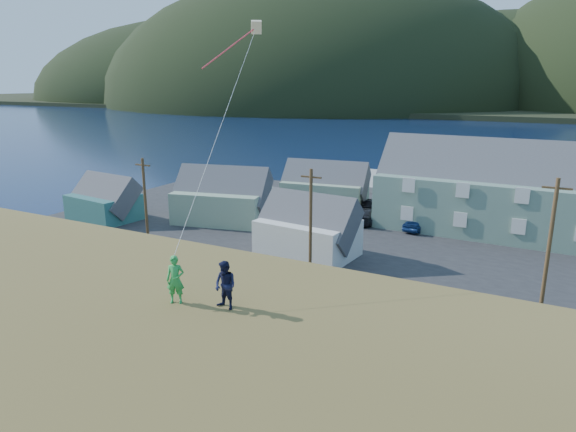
% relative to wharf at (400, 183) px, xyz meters
% --- Properties ---
extents(ground, '(900.00, 900.00, 0.00)m').
position_rel_wharf_xyz_m(ground, '(6.00, -40.00, -0.45)').
color(ground, '#0A1638').
rests_on(ground, ground).
extents(grass_strip, '(110.00, 8.00, 0.10)m').
position_rel_wharf_xyz_m(grass_strip, '(6.00, -42.00, -0.40)').
color(grass_strip, '#4C3D19').
rests_on(grass_strip, ground).
extents(waterfront_lot, '(72.00, 36.00, 0.12)m').
position_rel_wharf_xyz_m(waterfront_lot, '(6.00, -23.00, -0.39)').
color(waterfront_lot, '#28282B').
rests_on(waterfront_lot, ground).
extents(wharf, '(26.00, 14.00, 0.90)m').
position_rel_wharf_xyz_m(wharf, '(0.00, 0.00, 0.00)').
color(wharf, gray).
rests_on(wharf, ground).
extents(far_shore, '(900.00, 320.00, 2.00)m').
position_rel_wharf_xyz_m(far_shore, '(6.00, 290.00, 0.55)').
color(far_shore, black).
rests_on(far_shore, ground).
extents(lodge, '(31.88, 9.48, 11.16)m').
position_rel_wharf_xyz_m(lodge, '(19.02, -18.45, 3.85)').
color(lodge, slate).
rests_on(lodge, waterfront_lot).
extents(shed_teal, '(8.18, 6.14, 5.99)m').
position_rel_wharf_xyz_m(shed_teal, '(-23.17, -32.75, 1.80)').
color(shed_teal, '#295B60').
rests_on(shed_teal, waterfront_lot).
extents(shed_palegreen_near, '(10.93, 8.13, 7.16)m').
position_rel_wharf_xyz_m(shed_palegreen_near, '(-11.53, -27.52, 2.25)').
color(shed_palegreen_near, gray).
rests_on(shed_palegreen_near, waterfront_lot).
extents(shed_white, '(8.73, 6.25, 6.59)m').
position_rel_wharf_xyz_m(shed_white, '(1.30, -33.38, 2.08)').
color(shed_white, silver).
rests_on(shed_white, waterfront_lot).
extents(shed_palegreen_far, '(10.57, 6.82, 6.70)m').
position_rel_wharf_xyz_m(shed_palegreen_far, '(-4.54, -16.44, 2.12)').
color(shed_palegreen_far, gray).
rests_on(shed_palegreen_far, waterfront_lot).
extents(utility_poles, '(31.64, 0.24, 9.18)m').
position_rel_wharf_xyz_m(utility_poles, '(4.46, -38.50, 3.98)').
color(utility_poles, '#47331E').
rests_on(utility_poles, waterfront_lot).
extents(parked_cars, '(22.80, 12.85, 1.58)m').
position_rel_wharf_xyz_m(parked_cars, '(-1.63, -18.23, 0.44)').
color(parked_cars, black).
rests_on(parked_cars, waterfront_lot).
extents(kite_flyer_green, '(0.74, 0.64, 1.71)m').
position_rel_wharf_xyz_m(kite_flyer_green, '(8.07, -58.33, 7.60)').
color(kite_flyer_green, green).
rests_on(kite_flyer_green, hillside).
extents(kite_flyer_navy, '(0.91, 0.76, 1.68)m').
position_rel_wharf_xyz_m(kite_flyer_navy, '(9.87, -57.93, 7.59)').
color(kite_flyer_navy, '#121633').
rests_on(kite_flyer_navy, hillside).
extents(kite_rig, '(1.32, 4.27, 11.38)m').
position_rel_wharf_xyz_m(kite_rig, '(6.65, -50.75, 16.22)').
color(kite_rig, beige).
rests_on(kite_rig, ground).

